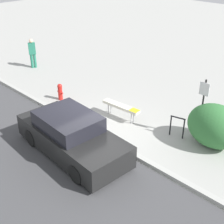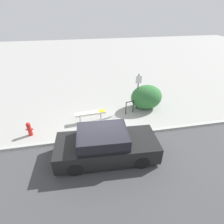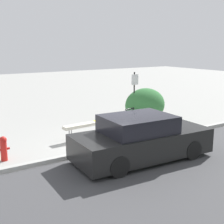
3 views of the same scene
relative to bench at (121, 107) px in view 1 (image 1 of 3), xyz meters
name	(u,v)px [view 1 (image 1 of 3)]	position (x,y,z in m)	size (l,w,h in m)	color
ground_plane	(100,137)	(0.45, -1.60, -0.52)	(60.00, 60.00, 0.00)	#9E9E99
curb	(100,136)	(0.45, -1.60, -0.45)	(60.00, 0.20, 0.13)	#A8A8A3
bench	(121,107)	(0.00, 0.00, 0.00)	(1.73, 0.42, 0.59)	#99999E
bike_rack	(177,125)	(2.41, 0.42, -0.02)	(0.55, 0.18, 0.83)	black
sign_post	(202,104)	(3.02, 0.90, 0.86)	(0.36, 0.08, 2.30)	black
fire_hydrant	(60,91)	(-3.15, -0.67, -0.11)	(0.36, 0.22, 0.77)	red
shrub_hedge	(215,126)	(3.62, 0.86, 0.25)	(1.97, 1.50, 1.54)	#337038
pedestrian	(32,52)	(-7.62, 0.81, 0.37)	(0.36, 0.43, 1.66)	#267259
parked_car_near	(71,136)	(0.42, -2.88, 0.12)	(4.38, 2.00, 1.40)	black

